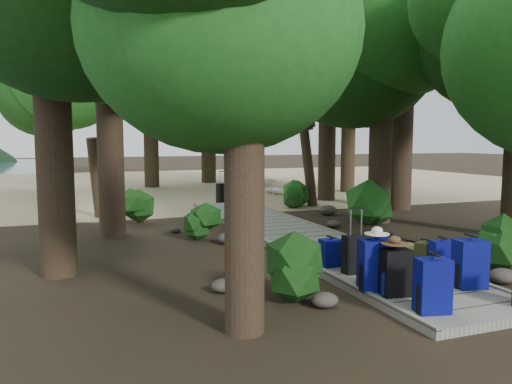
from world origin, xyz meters
name	(u,v)px	position (x,y,z in m)	size (l,w,h in m)	color
ground	(314,247)	(0.00, 0.00, 0.00)	(120.00, 120.00, 0.00)	#302318
sand_beach	(172,184)	(0.00, 16.00, 0.01)	(40.00, 22.00, 0.02)	tan
boardwalk	(295,236)	(0.00, 1.00, 0.06)	(2.00, 12.00, 0.12)	gray
backpack_left_a	(433,283)	(-0.63, -4.47, 0.50)	(0.41, 0.29, 0.76)	#09067C
backpack_left_b	(396,270)	(-0.64, -3.73, 0.48)	(0.40, 0.28, 0.73)	black
backpack_left_c	(375,262)	(-0.77, -3.42, 0.53)	(0.44, 0.32, 0.82)	#09067C
backpack_left_d	(330,251)	(-0.71, -1.98, 0.38)	(0.34, 0.25, 0.52)	#09067C
backpack_right_b	(470,261)	(0.60, -3.80, 0.52)	(0.44, 0.31, 0.79)	#09067C
backpack_right_c	(442,256)	(0.73, -3.06, 0.43)	(0.36, 0.25, 0.61)	#09067C
backpack_right_d	(426,254)	(0.72, -2.70, 0.37)	(0.33, 0.24, 0.50)	#3B3F1C
duffel_right_khaki	(409,252)	(0.75, -2.21, 0.30)	(0.36, 0.54, 0.36)	brown
duffel_right_black	(387,245)	(0.63, -1.73, 0.33)	(0.43, 0.68, 0.43)	black
suitcase_on_boardwalk	(355,254)	(-0.54, -2.52, 0.43)	(0.40, 0.22, 0.63)	black
lone_suitcase_on_sand	(223,193)	(0.30, 7.80, 0.37)	(0.44, 0.25, 0.69)	black
hat_brown	(395,240)	(-0.66, -3.72, 0.91)	(0.38, 0.38, 0.11)	#51351E
hat_white	(377,230)	(-0.76, -3.44, 1.00)	(0.35, 0.35, 0.12)	silver
kayak	(113,197)	(-3.41, 9.65, 0.18)	(0.68, 3.10, 0.31)	#A80E12
sun_lounger	(274,187)	(3.20, 9.97, 0.31)	(0.57, 1.78, 0.57)	silver
tree_right_c	(383,59)	(3.15, 2.25, 4.44)	(5.13, 5.13, 8.88)	black
tree_right_d	(404,37)	(5.31, 4.28, 5.56)	(6.07, 6.07, 11.13)	black
tree_right_e	(328,76)	(4.23, 7.28, 4.64)	(5.15, 5.15, 9.27)	black
tree_right_f	(349,91)	(6.50, 9.56, 4.37)	(4.90, 4.90, 8.74)	black
tree_left_a	(244,43)	(-2.95, -3.97, 3.38)	(4.05, 4.05, 6.75)	black
tree_left_b	(49,18)	(-5.08, -0.52, 4.23)	(4.70, 4.70, 8.47)	black
tree_left_c	(107,49)	(-3.95, 2.77, 4.36)	(5.02, 5.02, 8.73)	black
tree_back_a	(150,82)	(-1.18, 14.79, 5.01)	(5.79, 5.79, 10.02)	black
tree_back_b	(208,78)	(2.06, 16.35, 5.51)	(6.17, 6.17, 11.02)	black
tree_back_c	(257,108)	(4.59, 15.68, 3.95)	(4.39, 4.39, 7.90)	black
tree_back_d	(62,98)	(-5.07, 14.24, 4.10)	(4.92, 4.92, 8.21)	black
palm_right_a	(314,92)	(3.09, 6.18, 3.91)	(4.59, 4.59, 7.82)	#1A4112
palm_right_b	(311,96)	(5.30, 10.84, 4.24)	(4.39, 4.39, 8.48)	#1A4112
palm_right_c	(244,117)	(2.88, 12.92, 3.35)	(4.22, 4.22, 6.71)	#1A4112
palm_left_a	(88,96)	(-4.31, 5.81, 3.53)	(4.44, 4.44, 7.06)	#1A4112
rock_left_a	(325,300)	(-1.64, -3.53, 0.10)	(0.38, 0.34, 0.21)	#4C473F
rock_left_b	(223,286)	(-2.75, -2.40, 0.10)	(0.38, 0.34, 0.21)	#4C473F
rock_left_c	(227,238)	(-1.66, 0.95, 0.12)	(0.45, 0.41, 0.25)	#4C473F
rock_left_d	(176,230)	(-2.46, 2.65, 0.07)	(0.26, 0.23, 0.14)	#4C473F
rock_right_a	(502,276)	(1.56, -3.51, 0.12)	(0.45, 0.40, 0.25)	#4C473F
rock_right_b	(457,243)	(2.70, -1.25, 0.12)	(0.45, 0.40, 0.25)	#4C473F
rock_right_c	(333,224)	(1.55, 1.93, 0.10)	(0.36, 0.32, 0.20)	#4C473F
rock_right_d	(328,210)	(2.47, 3.92, 0.15)	(0.54, 0.48, 0.30)	#4C473F
shrub_left_a	(284,268)	(-2.03, -3.03, 0.47)	(1.05, 1.05, 0.94)	#185019
shrub_left_b	(205,225)	(-2.04, 1.44, 0.37)	(0.81, 0.81, 0.73)	#185019
shrub_left_c	(137,208)	(-3.19, 4.16, 0.47)	(1.05, 1.05, 0.94)	#185019
shrub_right_a	(504,245)	(2.37, -2.75, 0.42)	(0.94, 0.94, 0.84)	#185019
shrub_right_b	(375,202)	(2.81, 1.94, 0.62)	(1.37, 1.37, 1.23)	#185019
shrub_right_c	(295,196)	(2.22, 5.74, 0.41)	(0.91, 0.91, 0.82)	#185019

